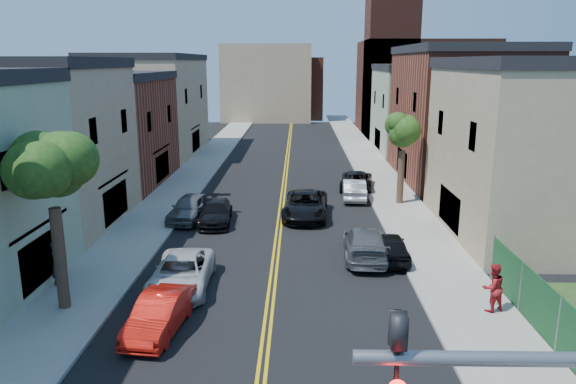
# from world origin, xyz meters

# --- Properties ---
(sidewalk_left) EXTENTS (3.20, 100.00, 0.15)m
(sidewalk_left) POSITION_xyz_m (-7.90, 40.00, 0.07)
(sidewalk_left) COLOR gray
(sidewalk_left) RESTS_ON ground
(sidewalk_right) EXTENTS (3.20, 100.00, 0.15)m
(sidewalk_right) POSITION_xyz_m (7.90, 40.00, 0.07)
(sidewalk_right) COLOR gray
(sidewalk_right) RESTS_ON ground
(curb_left) EXTENTS (0.30, 100.00, 0.15)m
(curb_left) POSITION_xyz_m (-6.15, 40.00, 0.07)
(curb_left) COLOR gray
(curb_left) RESTS_ON ground
(curb_right) EXTENTS (0.30, 100.00, 0.15)m
(curb_right) POSITION_xyz_m (6.15, 40.00, 0.07)
(curb_right) COLOR gray
(curb_right) RESTS_ON ground
(bldg_left_tan_near) EXTENTS (9.00, 10.00, 9.00)m
(bldg_left_tan_near) POSITION_xyz_m (-14.00, 25.00, 4.50)
(bldg_left_tan_near) COLOR #998466
(bldg_left_tan_near) RESTS_ON ground
(bldg_left_brick) EXTENTS (9.00, 12.00, 8.00)m
(bldg_left_brick) POSITION_xyz_m (-14.00, 36.00, 4.00)
(bldg_left_brick) COLOR brown
(bldg_left_brick) RESTS_ON ground
(bldg_left_tan_far) EXTENTS (9.00, 16.00, 9.50)m
(bldg_left_tan_far) POSITION_xyz_m (-14.00, 50.00, 4.75)
(bldg_left_tan_far) COLOR #998466
(bldg_left_tan_far) RESTS_ON ground
(bldg_right_tan) EXTENTS (9.00, 12.00, 9.00)m
(bldg_right_tan) POSITION_xyz_m (14.00, 24.00, 4.50)
(bldg_right_tan) COLOR #998466
(bldg_right_tan) RESTS_ON ground
(bldg_right_brick) EXTENTS (9.00, 14.00, 10.00)m
(bldg_right_brick) POSITION_xyz_m (14.00, 38.00, 5.00)
(bldg_right_brick) COLOR brown
(bldg_right_brick) RESTS_ON ground
(bldg_right_palegrn) EXTENTS (9.00, 12.00, 8.50)m
(bldg_right_palegrn) POSITION_xyz_m (14.00, 52.00, 4.25)
(bldg_right_palegrn) COLOR gray
(bldg_right_palegrn) RESTS_ON ground
(church) EXTENTS (16.20, 14.20, 22.60)m
(church) POSITION_xyz_m (16.33, 67.07, 7.24)
(church) COLOR #4C2319
(church) RESTS_ON ground
(backdrop_left) EXTENTS (14.00, 8.00, 12.00)m
(backdrop_left) POSITION_xyz_m (-4.00, 82.00, 6.00)
(backdrop_left) COLOR #998466
(backdrop_left) RESTS_ON ground
(backdrop_center) EXTENTS (10.00, 8.00, 10.00)m
(backdrop_center) POSITION_xyz_m (0.00, 86.00, 5.00)
(backdrop_center) COLOR brown
(backdrop_center) RESTS_ON ground
(tree_left_mid) EXTENTS (5.20, 5.20, 9.29)m
(tree_left_mid) POSITION_xyz_m (-7.88, 14.01, 6.58)
(tree_left_mid) COLOR #3B271D
(tree_left_mid) RESTS_ON sidewalk_left
(tree_right_far) EXTENTS (4.40, 4.40, 8.03)m
(tree_right_far) POSITION_xyz_m (7.92, 30.01, 5.76)
(tree_right_far) COLOR #3B271D
(tree_right_far) RESTS_ON sidewalk_right
(red_sedan) EXTENTS (1.89, 4.23, 1.35)m
(red_sedan) POSITION_xyz_m (-3.80, 12.42, 0.67)
(red_sedan) COLOR red
(red_sedan) RESTS_ON ground
(white_pickup) EXTENTS (2.49, 5.16, 1.42)m
(white_pickup) POSITION_xyz_m (-3.80, 16.08, 0.71)
(white_pickup) COLOR silver
(white_pickup) RESTS_ON ground
(grey_car_left) EXTENTS (2.44, 4.78, 1.56)m
(grey_car_left) POSITION_xyz_m (-5.44, 26.15, 0.78)
(grey_car_left) COLOR #525559
(grey_car_left) RESTS_ON ground
(black_car_left) EXTENTS (2.12, 4.64, 1.31)m
(black_car_left) POSITION_xyz_m (-3.80, 25.54, 0.66)
(black_car_left) COLOR black
(black_car_left) RESTS_ON ground
(grey_car_right) EXTENTS (2.43, 5.34, 1.52)m
(grey_car_right) POSITION_xyz_m (4.40, 19.96, 0.76)
(grey_car_right) COLOR #505257
(grey_car_right) RESTS_ON ground
(black_car_right) EXTENTS (1.66, 4.06, 1.38)m
(black_car_right) POSITION_xyz_m (5.50, 19.68, 0.69)
(black_car_right) COLOR black
(black_car_right) RESTS_ON ground
(silver_car_right) EXTENTS (1.74, 4.46, 1.45)m
(silver_car_right) POSITION_xyz_m (4.98, 31.46, 0.72)
(silver_car_right) COLOR #B3B5BB
(silver_car_right) RESTS_ON ground
(dark_car_right_far) EXTENTS (2.94, 5.23, 1.38)m
(dark_car_right_far) POSITION_xyz_m (5.50, 34.72, 0.69)
(dark_car_right_far) COLOR black
(dark_car_right_far) RESTS_ON ground
(black_suv_lane) EXTENTS (2.98, 5.82, 1.57)m
(black_suv_lane) POSITION_xyz_m (1.55, 26.92, 0.79)
(black_suv_lane) COLOR black
(black_suv_lane) RESTS_ON ground
(pedestrian_left) EXTENTS (0.48, 0.70, 1.85)m
(pedestrian_left) POSITION_xyz_m (-9.10, 16.20, 1.08)
(pedestrian_left) COLOR #24252B
(pedestrian_left) RESTS_ON sidewalk_left
(pedestrian_right) EXTENTS (1.10, 0.97, 1.88)m
(pedestrian_right) POSITION_xyz_m (8.45, 13.98, 1.09)
(pedestrian_right) COLOR #A6191F
(pedestrian_right) RESTS_ON sidewalk_right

